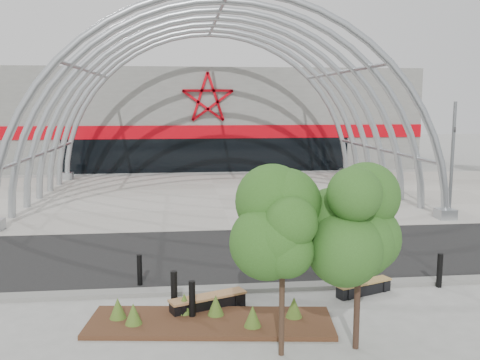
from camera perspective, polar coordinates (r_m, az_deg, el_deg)
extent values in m
plane|color=gray|center=(16.04, 1.63, -11.33)|extent=(140.00, 140.00, 0.00)
cube|color=black|center=(19.34, 0.17, -7.83)|extent=(140.00, 7.00, 0.02)
cube|color=#A8A298|center=(30.99, -2.37, -1.64)|extent=(60.00, 17.00, 0.04)
cube|color=slate|center=(15.79, 1.76, -11.43)|extent=(60.00, 0.50, 0.12)
cube|color=slate|center=(48.51, -3.92, 6.70)|extent=(34.00, 15.00, 8.00)
cube|color=black|center=(41.26, -3.42, 2.65)|extent=(22.00, 0.25, 2.60)
cube|color=#C0020D|center=(41.12, -3.44, 5.15)|extent=(34.00, 0.30, 1.00)
torus|color=#A2A8AD|center=(23.67, -1.08, -4.83)|extent=(20.36, 0.36, 20.36)
torus|color=#A2A8AD|center=(26.10, -1.60, -3.58)|extent=(20.36, 0.36, 20.36)
torus|color=#A2A8AD|center=(28.55, -2.02, -2.55)|extent=(20.36, 0.36, 20.36)
torus|color=#A2A8AD|center=(31.00, -2.37, -1.67)|extent=(20.36, 0.36, 20.36)
torus|color=#A2A8AD|center=(33.46, -2.68, -0.93)|extent=(20.36, 0.36, 20.36)
torus|color=#A2A8AD|center=(35.92, -2.94, -0.29)|extent=(20.36, 0.36, 20.36)
torus|color=#A2A8AD|center=(38.39, -3.17, 0.27)|extent=(20.36, 0.36, 20.36)
cylinder|color=#A2A8AD|center=(32.77, 14.72, 3.17)|extent=(0.20, 15.00, 0.20)
cylinder|color=#A2A8AD|center=(31.85, 10.59, 11.23)|extent=(0.20, 15.00, 0.20)
cylinder|color=#A2A8AD|center=(30.86, -2.49, 16.93)|extent=(0.20, 15.00, 0.20)
cylinder|color=#A2A8AD|center=(30.89, -15.91, 11.15)|extent=(0.20, 15.00, 0.20)
cylinder|color=#A2A8AD|center=(31.49, -20.24, 2.73)|extent=(0.20, 15.00, 0.20)
cube|color=#A2A8AD|center=(39.10, -17.96, 0.39)|extent=(0.80, 0.80, 0.50)
cube|color=#A2A8AD|center=(26.46, 21.06, -3.43)|extent=(0.80, 0.80, 0.50)
cube|color=#A2A8AD|center=(40.17, 11.22, 0.84)|extent=(0.80, 0.80, 0.50)
cube|color=#3E2318|center=(13.53, -3.18, -14.94)|extent=(6.13, 2.55, 0.11)
cone|color=#4C6C24|center=(13.44, -11.30, -13.80)|extent=(0.41, 0.41, 0.51)
cone|color=#4C6C24|center=(13.72, -2.61, -13.17)|extent=(0.41, 0.41, 0.51)
cone|color=#4C6C24|center=(13.06, 1.36, -14.31)|extent=(0.41, 0.41, 0.51)
cone|color=#4C6C24|center=(13.89, -5.96, -12.93)|extent=(0.41, 0.41, 0.51)
cone|color=#4C6C24|center=(13.64, 5.77, -13.33)|extent=(0.41, 0.41, 0.51)
cone|color=#4C6C24|center=(13.85, -12.91, -13.17)|extent=(0.41, 0.41, 0.51)
cylinder|color=slate|center=(26.38, 21.68, 1.90)|extent=(0.15, 0.15, 5.41)
imported|color=black|center=(26.28, 21.82, 4.48)|extent=(0.26, 0.77, 0.15)
cylinder|color=black|center=(11.75, 4.47, -13.87)|extent=(0.12, 0.12, 1.93)
ellipsoid|color=#274E18|center=(11.20, 4.58, -5.54)|extent=(1.65, 1.65, 2.11)
cylinder|color=black|center=(12.26, 12.37, -12.79)|extent=(0.14, 0.14, 2.05)
ellipsoid|color=#2B501C|center=(11.72, 12.66, -4.25)|extent=(1.69, 1.69, 2.24)
cube|color=black|center=(14.27, -3.42, -13.17)|extent=(2.01, 1.12, 0.34)
cube|color=black|center=(13.98, -6.30, -13.55)|extent=(0.28, 0.46, 0.40)
cube|color=black|center=(14.57, -0.66, -12.56)|extent=(0.28, 0.46, 0.40)
cube|color=#9D6642|center=(14.19, -3.43, -12.30)|extent=(2.08, 1.20, 0.06)
cube|color=black|center=(15.82, 13.05, -11.27)|extent=(1.73, 0.96, 0.29)
cube|color=black|center=(15.41, 11.21, -11.65)|extent=(0.24, 0.39, 0.35)
cube|color=black|center=(16.23, 14.80, -10.72)|extent=(0.24, 0.39, 0.35)
cube|color=olive|center=(15.76, 13.07, -10.58)|extent=(1.79, 1.03, 0.05)
cylinder|color=black|center=(14.23, -7.04, -11.71)|extent=(0.17, 0.17, 1.08)
cylinder|color=black|center=(16.28, -10.66, -9.43)|extent=(0.15, 0.15, 0.94)
cylinder|color=black|center=(13.64, -5.13, -12.72)|extent=(0.16, 0.16, 1.01)
cylinder|color=black|center=(16.16, 10.87, -9.28)|extent=(0.18, 0.18, 1.10)
cylinder|color=black|center=(16.91, 20.52, -9.02)|extent=(0.16, 0.16, 1.01)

